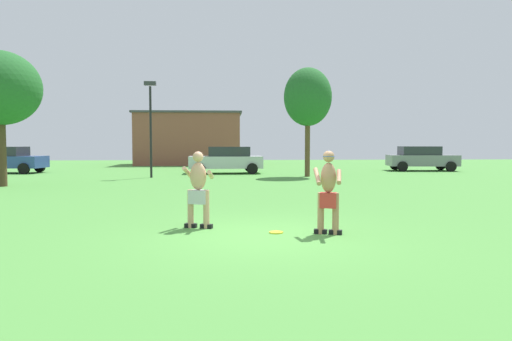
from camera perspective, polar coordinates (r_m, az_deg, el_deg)
name	(u,v)px	position (r m, az deg, el deg)	size (l,w,h in m)	color
ground_plane	(267,236)	(9.18, 1.30, -8.02)	(80.00, 80.00, 0.00)	#4C8E3D
player_with_cap	(328,189)	(9.35, 8.82, -2.19)	(0.57, 0.69, 1.67)	black
player_in_gray	(198,188)	(10.00, -7.04, -2.12)	(0.67, 0.68, 1.63)	black
frisbee	(276,232)	(9.51, 2.48, -7.54)	(0.29, 0.29, 0.03)	yellow
car_silver_near_post	(227,159)	(27.67, -3.61, 1.35)	(4.36, 2.14, 1.58)	silver
car_blue_mid_lot	(6,159)	(31.68, -28.16, 1.22)	(4.47, 2.39, 1.58)	#2D478C
car_gray_far_end	(421,158)	(32.05, 19.52, 1.44)	(4.45, 2.35, 1.58)	slate
lamp_post	(151,118)	(24.84, -12.74, 6.30)	(0.60, 0.24, 4.96)	black
outbuilding_behind_lot	(189,138)	(39.30, -8.17, 3.89)	(8.66, 5.27, 4.31)	brown
tree_left_field	(0,89)	(22.18, -28.80, 8.75)	(3.30, 3.30, 5.60)	#4C3823
tree_right_field	(308,97)	(25.30, 6.33, 8.85)	(2.55, 2.55, 5.80)	brown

